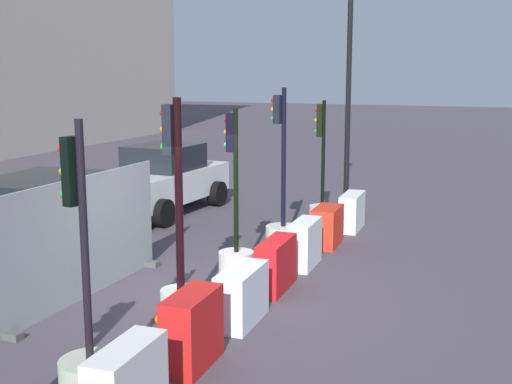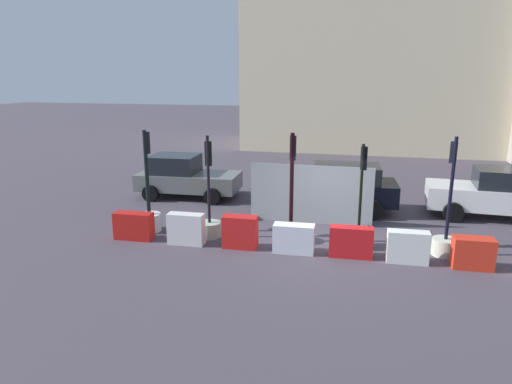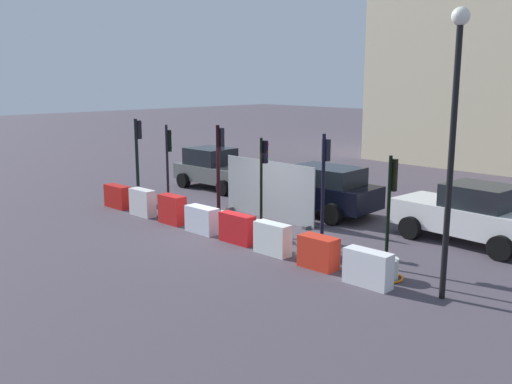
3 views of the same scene
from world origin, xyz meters
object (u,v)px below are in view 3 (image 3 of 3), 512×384
Objects in this scene: traffic_light_5 at (386,259)px; construction_barrier_6 at (318,252)px; construction_barrier_1 at (142,203)px; construction_barrier_4 at (237,228)px; traffic_light_1 at (169,199)px; street_lamp_post at (454,117)px; traffic_light_3 at (261,221)px; car_black_sedan at (317,189)px; traffic_light_2 at (219,208)px; traffic_light_0 at (138,189)px; construction_barrier_2 at (172,210)px; construction_barrier_5 at (272,239)px; construction_barrier_0 at (118,197)px; car_white_van at (473,215)px; traffic_light_4 at (322,236)px; car_grey_saloon at (217,169)px; construction_barrier_3 at (202,220)px; construction_barrier_7 at (368,268)px.

construction_barrier_6 is (-1.57, -0.57, -0.07)m from traffic_light_5.
construction_barrier_4 is at bearing 1.75° from construction_barrier_1.
street_lamp_post reaches higher than traffic_light_1.
car_black_sedan is at bearing 104.89° from traffic_light_3.
traffic_light_3 is 4.40m from traffic_light_5.
street_lamp_post is at bearing -3.15° from traffic_light_2.
construction_barrier_2 is at bearing -13.22° from traffic_light_0.
car_black_sedan is (-2.21, 4.39, 0.43)m from construction_barrier_5.
street_lamp_post reaches higher than car_black_sedan.
traffic_light_2 is 0.68× the size of car_black_sedan.
traffic_light_1 is at bearing 59.95° from construction_barrier_1.
construction_barrier_0 is 11.91m from car_white_van.
street_lamp_post is (6.08, 0.38, 3.40)m from construction_barrier_4.
traffic_light_3 is at bearing 14.51° from construction_barrier_2.
traffic_light_0 is at bearing 178.56° from street_lamp_post.
traffic_light_2 is 4.22m from traffic_light_4.
construction_barrier_1 is 11.23m from street_lamp_post.
traffic_light_1 is at bearing -59.32° from car_grey_saloon.
traffic_light_0 is at bearing 171.01° from construction_barrier_3.
traffic_light_4 is at bearing -0.71° from traffic_light_2.
traffic_light_2 is 3.18× the size of construction_barrier_6.
car_white_van is at bearing 42.07° from traffic_light_3.
traffic_light_1 reaches higher than construction_barrier_2.
construction_barrier_6 is at bearing -108.32° from car_white_van.
construction_barrier_7 is (10.83, -0.03, 0.00)m from construction_barrier_0.
traffic_light_4 is 2.78× the size of construction_barrier_4.
construction_barrier_2 is at bearing -179.97° from construction_barrier_3.
construction_barrier_1 is at bearing -175.65° from traffic_light_5.
construction_barrier_1 is (-2.87, -0.96, -0.15)m from traffic_light_2.
traffic_light_5 is 10.87m from construction_barrier_0.
construction_barrier_2 is 4.48m from construction_barrier_5.
construction_barrier_1 is 6.06m from construction_barrier_5.
car_grey_saloon is at bearing 94.90° from construction_barrier_0.
construction_barrier_5 is at bearing -174.90° from street_lamp_post.
construction_barrier_6 is (7.18, -0.63, -0.12)m from traffic_light_1.
traffic_light_5 reaches higher than construction_barrier_7.
construction_barrier_5 is (2.96, 0.01, 0.02)m from construction_barrier_3.
construction_barrier_5 is (5.62, -0.65, -0.10)m from traffic_light_1.
construction_barrier_6 is 0.17× the size of street_lamp_post.
construction_barrier_3 is at bearing -43.53° from car_grey_saloon.
car_grey_saloon is at bearing 148.92° from construction_barrier_5.
traffic_light_3 is 2.94× the size of construction_barrier_6.
traffic_light_1 reaches higher than construction_barrier_1.
traffic_light_4 reaches higher than traffic_light_5.
traffic_light_3 is at bearing 0.87° from traffic_light_0.
street_lamp_post is (10.26, -0.23, 3.29)m from traffic_light_1.
traffic_light_0 is 4.43m from traffic_light_2.
traffic_light_2 is at bearing 170.15° from construction_barrier_6.
construction_barrier_4 is 6.97m from street_lamp_post.
construction_barrier_1 is at bearing -172.73° from traffic_light_4.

